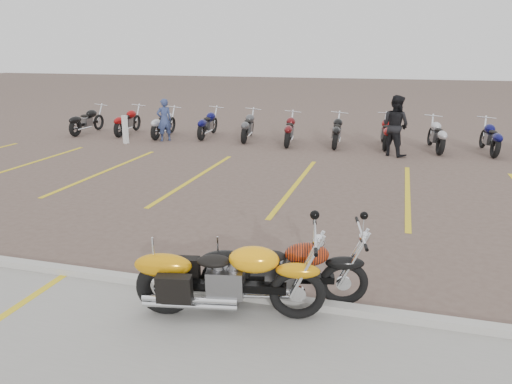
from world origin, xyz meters
TOP-DOWN VIEW (x-y plane):
  - ground at (0.00, 0.00)m, footprint 100.00×100.00m
  - curb at (0.00, -2.00)m, footprint 60.00×0.18m
  - parking_stripes at (0.00, 4.00)m, footprint 38.00×5.50m
  - yellow_cruiser at (0.43, -2.49)m, footprint 2.40×0.60m
  - flame_cruiser at (1.02, -1.98)m, footprint 2.19×0.64m
  - person_a at (-5.89, 8.73)m, footprint 0.66×0.66m
  - person_b at (2.27, 8.38)m, footprint 1.17×1.12m
  - bollard at (-7.02, 7.88)m, footprint 0.19×0.19m
  - bg_bike_row at (-1.39, 9.64)m, footprint 17.26×2.04m

SIDE VIEW (x-z plane):
  - ground at x=0.00m, z-range 0.00..0.00m
  - parking_stripes at x=0.00m, z-range 0.00..0.01m
  - curb at x=0.00m, z-range 0.00..0.12m
  - flame_cruiser at x=1.02m, z-range 0.00..0.91m
  - yellow_cruiser at x=0.43m, z-range 0.00..0.99m
  - bollard at x=-7.02m, z-range 0.00..1.00m
  - bg_bike_row at x=-1.39m, z-range 0.00..1.10m
  - person_a at x=-5.89m, z-range 0.00..1.54m
  - person_b at x=2.27m, z-range 0.00..1.91m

